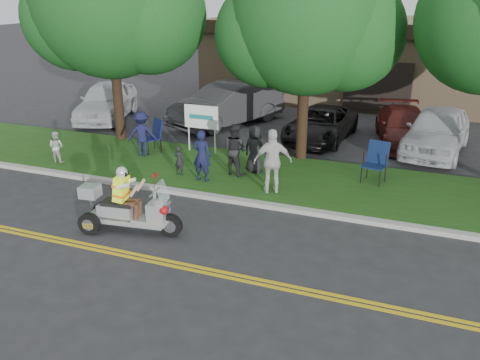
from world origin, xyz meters
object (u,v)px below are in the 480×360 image
(spectator_adult_right, at_px, (273,161))
(parked_car_right, at_px, (404,127))
(lawn_chair_b, at_px, (376,159))
(parked_car_far_right, at_px, (437,130))
(spectator_adult_left, at_px, (202,156))
(parked_car_mid, at_px, (321,124))
(parked_car_left, at_px, (227,104))
(lawn_chair_a, at_px, (154,134))
(parked_car_far_left, at_px, (107,101))
(trike_scooter, at_px, (126,210))
(spectator_adult_mid, at_px, (235,149))

(spectator_adult_right, distance_m, parked_car_right, 7.26)
(lawn_chair_b, xyz_separation_m, parked_car_far_right, (1.59, 3.99, 0.02))
(spectator_adult_left, height_order, parked_car_mid, spectator_adult_left)
(parked_car_left, bearing_deg, parked_car_mid, 13.82)
(parked_car_mid, bearing_deg, parked_car_right, 14.73)
(lawn_chair_a, bearing_deg, lawn_chair_b, 32.45)
(lawn_chair_b, height_order, parked_car_left, parked_car_left)
(parked_car_mid, relative_size, parked_car_far_right, 0.94)
(parked_car_far_left, height_order, parked_car_mid, parked_car_far_left)
(lawn_chair_b, relative_size, spectator_adult_left, 0.78)
(parked_car_left, bearing_deg, lawn_chair_b, -11.09)
(trike_scooter, height_order, parked_car_left, parked_car_left)
(parked_car_far_left, distance_m, parked_car_mid, 9.56)
(spectator_adult_left, relative_size, spectator_adult_mid, 0.97)
(parked_car_left, xyz_separation_m, parked_car_far_right, (8.36, -0.93, -0.07))
(lawn_chair_a, bearing_deg, parked_car_far_right, 56.43)
(lawn_chair_a, xyz_separation_m, spectator_adult_left, (2.77, -2.00, 0.13))
(spectator_adult_left, xyz_separation_m, spectator_adult_mid, (0.70, 0.85, 0.02))
(trike_scooter, distance_m, parked_car_right, 11.46)
(parked_car_mid, bearing_deg, trike_scooter, -101.31)
(spectator_adult_mid, relative_size, parked_car_left, 0.30)
(spectator_adult_right, bearing_deg, parked_car_far_right, -149.57)
(lawn_chair_a, height_order, spectator_adult_right, spectator_adult_right)
(parked_car_right, bearing_deg, parked_car_mid, 179.19)
(parked_car_right, bearing_deg, parked_car_far_left, 171.78)
(parked_car_left, relative_size, parked_car_mid, 1.19)
(trike_scooter, distance_m, parked_car_far_right, 11.49)
(lawn_chair_b, height_order, parked_car_far_left, parked_car_far_left)
(lawn_chair_b, xyz_separation_m, spectator_adult_left, (-4.81, -1.78, 0.09))
(spectator_adult_mid, bearing_deg, lawn_chair_a, -2.29)
(trike_scooter, relative_size, parked_car_mid, 0.57)
(spectator_adult_left, height_order, spectator_adult_mid, spectator_adult_mid)
(trike_scooter, bearing_deg, parked_car_far_left, 119.87)
(trike_scooter, xyz_separation_m, parked_car_mid, (2.56, 9.43, 0.04))
(spectator_adult_left, xyz_separation_m, parked_car_far_left, (-7.31, 5.70, -0.06))
(trike_scooter, distance_m, lawn_chair_a, 6.07)
(spectator_adult_left, xyz_separation_m, parked_car_far_right, (6.40, 5.77, -0.07))
(parked_car_far_left, relative_size, parked_car_mid, 1.09)
(spectator_adult_right, distance_m, parked_car_far_right, 7.23)
(lawn_chair_b, relative_size, spectator_adult_right, 0.66)
(parked_car_left, xyz_separation_m, parked_car_right, (7.23, -0.25, -0.22))
(lawn_chair_b, relative_size, parked_car_left, 0.23)
(spectator_adult_right, xyz_separation_m, parked_car_far_right, (4.17, 5.90, -0.21))
(spectator_adult_right, height_order, parked_car_right, spectator_adult_right)
(parked_car_far_right, bearing_deg, trike_scooter, -117.89)
(lawn_chair_a, relative_size, parked_car_left, 0.22)
(spectator_adult_mid, relative_size, parked_car_far_left, 0.33)
(lawn_chair_a, height_order, spectator_adult_left, spectator_adult_left)
(spectator_adult_mid, xyz_separation_m, spectator_adult_right, (1.53, -0.98, 0.12))
(parked_car_left, xyz_separation_m, parked_car_mid, (4.21, -0.82, -0.26))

